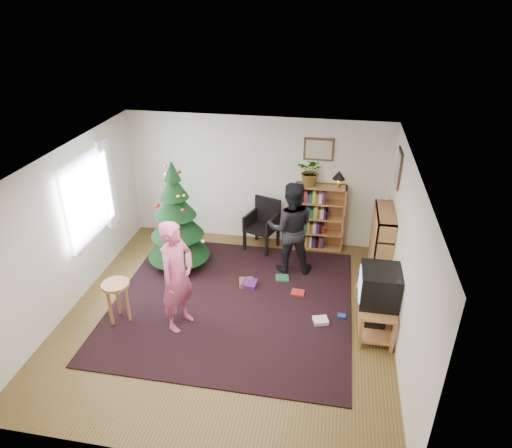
% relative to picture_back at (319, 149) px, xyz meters
% --- Properties ---
extents(floor, '(5.00, 5.00, 0.00)m').
position_rel_picture_back_xyz_m(floor, '(-1.15, -2.48, -1.95)').
color(floor, brown).
rests_on(floor, ground).
extents(ceiling, '(5.00, 5.00, 0.00)m').
position_rel_picture_back_xyz_m(ceiling, '(-1.15, -2.48, 0.55)').
color(ceiling, white).
rests_on(ceiling, wall_back).
extents(wall_back, '(5.00, 0.02, 2.50)m').
position_rel_picture_back_xyz_m(wall_back, '(-1.15, 0.02, -0.70)').
color(wall_back, silver).
rests_on(wall_back, floor).
extents(wall_front, '(5.00, 0.02, 2.50)m').
position_rel_picture_back_xyz_m(wall_front, '(-1.15, -4.97, -0.70)').
color(wall_front, silver).
rests_on(wall_front, floor).
extents(wall_left, '(0.02, 5.00, 2.50)m').
position_rel_picture_back_xyz_m(wall_left, '(-3.65, -2.48, -0.70)').
color(wall_left, silver).
rests_on(wall_left, floor).
extents(wall_right, '(0.02, 5.00, 2.50)m').
position_rel_picture_back_xyz_m(wall_right, '(1.35, -2.48, -0.70)').
color(wall_right, silver).
rests_on(wall_right, floor).
extents(rug, '(3.80, 3.60, 0.02)m').
position_rel_picture_back_xyz_m(rug, '(-1.15, -2.17, -1.94)').
color(rug, black).
rests_on(rug, floor).
extents(window_pane, '(0.04, 1.20, 1.40)m').
position_rel_picture_back_xyz_m(window_pane, '(-3.62, -1.88, -0.45)').
color(window_pane, silver).
rests_on(window_pane, wall_left).
extents(curtain, '(0.06, 0.35, 1.60)m').
position_rel_picture_back_xyz_m(curtain, '(-3.58, -1.18, -0.45)').
color(curtain, white).
rests_on(curtain, wall_left).
extents(picture_back, '(0.55, 0.03, 0.42)m').
position_rel_picture_back_xyz_m(picture_back, '(0.00, 0.00, 0.00)').
color(picture_back, '#4C3319').
rests_on(picture_back, wall_back).
extents(picture_right, '(0.03, 0.50, 0.60)m').
position_rel_picture_back_xyz_m(picture_right, '(1.33, -0.73, 0.00)').
color(picture_right, '#4C3319').
rests_on(picture_right, wall_right).
extents(christmas_tree, '(1.12, 1.12, 2.03)m').
position_rel_picture_back_xyz_m(christmas_tree, '(-2.35, -1.23, -1.10)').
color(christmas_tree, '#3F2816').
rests_on(christmas_tree, rug).
extents(bookshelf_back, '(0.95, 0.30, 1.30)m').
position_rel_picture_back_xyz_m(bookshelf_back, '(0.09, -0.14, -1.29)').
color(bookshelf_back, '#A27039').
rests_on(bookshelf_back, floor).
extents(bookshelf_right, '(0.30, 0.95, 1.30)m').
position_rel_picture_back_xyz_m(bookshelf_right, '(1.19, -1.03, -1.29)').
color(bookshelf_right, '#A27039').
rests_on(bookshelf_right, floor).
extents(tv_stand, '(0.50, 0.90, 0.55)m').
position_rel_picture_back_xyz_m(tv_stand, '(1.07, -2.46, -1.62)').
color(tv_stand, '#A27039').
rests_on(tv_stand, floor).
extents(crt_tv, '(0.55, 0.60, 0.52)m').
position_rel_picture_back_xyz_m(crt_tv, '(1.07, -2.46, -1.14)').
color(crt_tv, black).
rests_on(crt_tv, tv_stand).
extents(armchair, '(0.69, 0.70, 0.98)m').
position_rel_picture_back_xyz_m(armchair, '(-0.98, -0.27, -1.42)').
color(armchair, black).
rests_on(armchair, rug).
extents(stool, '(0.41, 0.41, 0.69)m').
position_rel_picture_back_xyz_m(stool, '(-2.74, -2.90, -1.42)').
color(stool, '#A27039').
rests_on(stool, floor).
extents(person_standing, '(0.61, 0.74, 1.75)m').
position_rel_picture_back_xyz_m(person_standing, '(-1.80, -2.83, -1.08)').
color(person_standing, '#CD5278').
rests_on(person_standing, rug).
extents(person_by_chair, '(0.91, 0.75, 1.70)m').
position_rel_picture_back_xyz_m(person_by_chair, '(-0.36, -1.04, -1.10)').
color(person_by_chair, black).
rests_on(person_by_chair, rug).
extents(potted_plant, '(0.58, 0.54, 0.53)m').
position_rel_picture_back_xyz_m(potted_plant, '(-0.11, -0.14, -0.38)').
color(potted_plant, gray).
rests_on(potted_plant, bookshelf_back).
extents(table_lamp, '(0.24, 0.24, 0.31)m').
position_rel_picture_back_xyz_m(table_lamp, '(0.39, -0.13, -0.44)').
color(table_lamp, '#A57F33').
rests_on(table_lamp, bookshelf_back).
extents(floor_clutter, '(2.16, 1.29, 0.08)m').
position_rel_picture_back_xyz_m(floor_clutter, '(-0.10, -1.79, -1.91)').
color(floor_clutter, '#A51E19').
rests_on(floor_clutter, rug).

